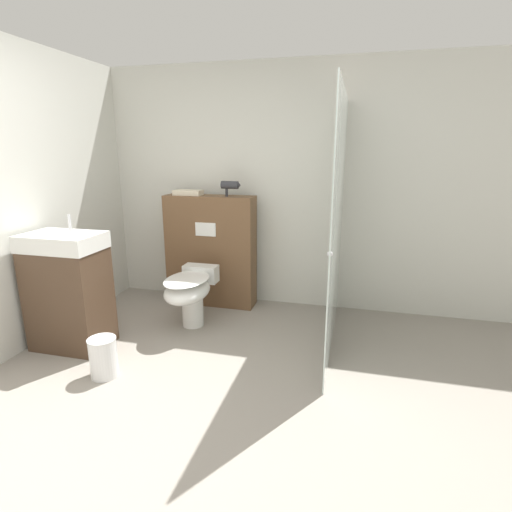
% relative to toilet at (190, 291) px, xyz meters
% --- Properties ---
extents(ground_plane, '(12.00, 12.00, 0.00)m').
position_rel_toilet_xyz_m(ground_plane, '(0.47, -1.49, -0.36)').
color(ground_plane, gray).
extents(wall_back, '(8.00, 0.06, 2.50)m').
position_rel_toilet_xyz_m(wall_back, '(0.47, 0.88, 0.89)').
color(wall_back, silver).
rests_on(wall_back, ground_plane).
extents(partition_panel, '(0.95, 0.27, 1.18)m').
position_rel_toilet_xyz_m(partition_panel, '(-0.03, 0.65, 0.23)').
color(partition_panel, brown).
rests_on(partition_panel, ground_plane).
extents(shower_glass, '(0.04, 1.65, 2.09)m').
position_rel_toilet_xyz_m(shower_glass, '(1.32, 0.03, 0.68)').
color(shower_glass, silver).
rests_on(shower_glass, ground_plane).
extents(toilet, '(0.39, 0.70, 0.54)m').
position_rel_toilet_xyz_m(toilet, '(0.00, 0.00, 0.00)').
color(toilet, white).
rests_on(toilet, ground_plane).
extents(sink_vanity, '(0.62, 0.42, 1.13)m').
position_rel_toilet_xyz_m(sink_vanity, '(-0.84, -0.59, 0.14)').
color(sink_vanity, '#473323').
rests_on(sink_vanity, ground_plane).
extents(hair_drier, '(0.20, 0.08, 0.16)m').
position_rel_toilet_xyz_m(hair_drier, '(0.22, 0.62, 0.93)').
color(hair_drier, '#2D2D33').
rests_on(hair_drier, partition_panel).
extents(folded_towel, '(0.29, 0.15, 0.05)m').
position_rel_toilet_xyz_m(folded_towel, '(-0.26, 0.63, 0.85)').
color(folded_towel, beige).
rests_on(folded_towel, partition_panel).
extents(waste_bin, '(0.21, 0.21, 0.30)m').
position_rel_toilet_xyz_m(waste_bin, '(-0.29, -0.96, -0.21)').
color(waste_bin, silver).
rests_on(waste_bin, ground_plane).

